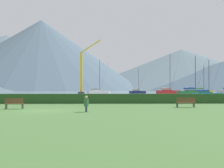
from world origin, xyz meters
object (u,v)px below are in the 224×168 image
at_px(sailboat_slip_1, 169,92).
at_px(sailboat_slip_8, 194,93).
at_px(sailboat_slip_2, 207,95).
at_px(person_seated_viewer, 86,103).
at_px(sailboat_slip_7, 138,92).
at_px(sailboat_slip_3, 98,92).
at_px(dock_crane, 82,75).
at_px(sailboat_slip_4, 203,92).
at_px(park_bench_under_tree, 186,102).
at_px(park_bench_near_path, 14,103).

height_order(sailboat_slip_1, sailboat_slip_8, sailboat_slip_1).
bearing_deg(sailboat_slip_2, sailboat_slip_1, 82.90).
xyz_separation_m(sailboat_slip_8, person_seated_viewer, (-23.79, -46.96, -0.06)).
height_order(sailboat_slip_7, person_seated_viewer, sailboat_slip_7).
height_order(sailboat_slip_1, sailboat_slip_2, sailboat_slip_1).
bearing_deg(sailboat_slip_1, sailboat_slip_7, 110.54).
relative_size(sailboat_slip_3, dock_crane, 0.64).
distance_m(sailboat_slip_1, sailboat_slip_8, 24.33).
bearing_deg(sailboat_slip_4, sailboat_slip_2, -125.94).
relative_size(sailboat_slip_7, sailboat_slip_8, 0.94).
height_order(sailboat_slip_3, sailboat_slip_4, sailboat_slip_3).
bearing_deg(park_bench_under_tree, sailboat_slip_1, 78.24).
bearing_deg(sailboat_slip_3, dock_crane, -173.52).
bearing_deg(park_bench_near_path, sailboat_slip_2, 45.49).
relative_size(sailboat_slip_7, park_bench_near_path, 6.02).
distance_m(person_seated_viewer, dock_crane, 69.00).
xyz_separation_m(sailboat_slip_3, sailboat_slip_4, (39.62, 10.66, 0.07)).
height_order(sailboat_slip_2, park_bench_under_tree, sailboat_slip_2).
relative_size(sailboat_slip_3, person_seated_viewer, 9.33).
bearing_deg(sailboat_slip_2, sailboat_slip_8, 78.44).
height_order(sailboat_slip_3, dock_crane, dock_crane).
bearing_deg(sailboat_slip_7, sailboat_slip_2, -91.57).
relative_size(sailboat_slip_1, person_seated_viewer, 11.00).
height_order(sailboat_slip_1, park_bench_near_path, sailboat_slip_1).
height_order(sailboat_slip_4, park_bench_near_path, sailboat_slip_4).
bearing_deg(sailboat_slip_7, park_bench_under_tree, -104.98).
relative_size(park_bench_near_path, dock_crane, 0.09).
bearing_deg(park_bench_under_tree, sailboat_slip_3, 98.80).
xyz_separation_m(sailboat_slip_2, sailboat_slip_8, (1.13, 12.01, 0.18)).
distance_m(park_bench_under_tree, person_seated_viewer, 10.31).
bearing_deg(park_bench_near_path, park_bench_under_tree, 3.87).
xyz_separation_m(sailboat_slip_8, park_bench_near_path, (-30.33, -43.68, -0.22)).
xyz_separation_m(sailboat_slip_7, person_seated_viewer, (-14.15, -84.36, 0.09)).
height_order(sailboat_slip_1, sailboat_slip_7, sailboat_slip_1).
height_order(sailboat_slip_2, park_bench_near_path, sailboat_slip_2).
height_order(park_bench_near_path, park_bench_under_tree, same).
bearing_deg(dock_crane, park_bench_under_tree, -76.52).
bearing_deg(park_bench_under_tree, sailboat_slip_8, 71.02).
distance_m(park_bench_near_path, park_bench_under_tree, 15.72).
bearing_deg(park_bench_near_path, dock_crane, 87.82).
bearing_deg(sailboat_slip_1, sailboat_slip_2, -105.12).
relative_size(sailboat_slip_1, park_bench_near_path, 8.67).
height_order(sailboat_slip_4, sailboat_slip_7, sailboat_slip_4).
bearing_deg(sailboat_slip_2, person_seated_viewer, -129.17).
height_order(person_seated_viewer, dock_crane, dock_crane).
distance_m(sailboat_slip_2, sailboat_slip_3, 43.03).
distance_m(sailboat_slip_1, park_bench_under_tree, 67.93).
distance_m(sailboat_slip_3, dock_crane, 8.05).
distance_m(sailboat_slip_7, sailboat_slip_8, 38.63).
height_order(sailboat_slip_4, park_bench_under_tree, sailboat_slip_4).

